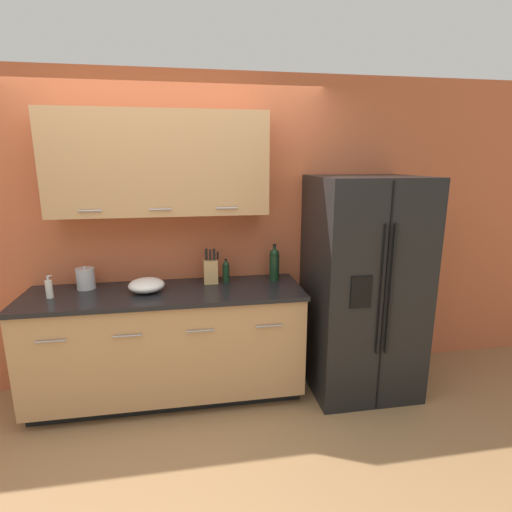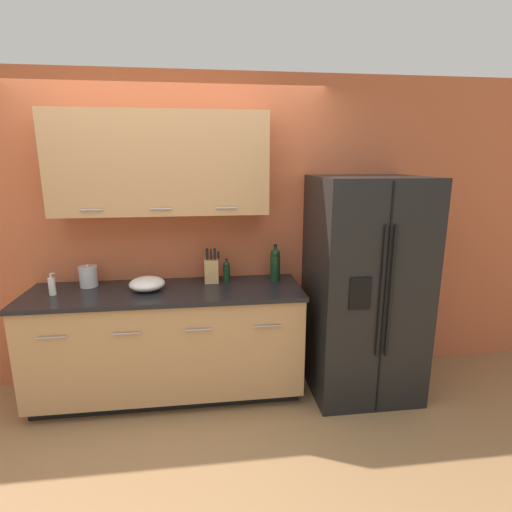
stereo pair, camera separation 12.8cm
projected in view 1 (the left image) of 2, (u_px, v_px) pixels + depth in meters
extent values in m
plane|color=#997047|center=(180.00, 458.00, 2.63)|extent=(14.00, 14.00, 0.00)
cube|color=#BC5B38|center=(175.00, 235.00, 3.36)|extent=(10.00, 0.05, 2.60)
cube|color=tan|center=(159.00, 164.00, 3.04)|extent=(1.65, 0.32, 0.77)
cylinder|color=#99999E|center=(90.00, 211.00, 2.87)|extent=(0.16, 0.01, 0.01)
cylinder|color=#99999E|center=(160.00, 209.00, 2.95)|extent=(0.16, 0.01, 0.01)
cylinder|color=#99999E|center=(227.00, 208.00, 3.03)|extent=(0.16, 0.01, 0.01)
cube|color=black|center=(171.00, 388.00, 3.35)|extent=(2.08, 0.54, 0.09)
cube|color=tan|center=(168.00, 342.00, 3.21)|extent=(2.12, 0.62, 0.80)
cube|color=black|center=(165.00, 293.00, 3.10)|extent=(2.15, 0.64, 0.03)
cylinder|color=#99999E|center=(50.00, 341.00, 2.72)|extent=(0.20, 0.01, 0.01)
cylinder|color=#99999E|center=(128.00, 336.00, 2.81)|extent=(0.20, 0.01, 0.01)
cylinder|color=#99999E|center=(200.00, 331.00, 2.89)|extent=(0.20, 0.01, 0.01)
cylinder|color=#99999E|center=(269.00, 326.00, 2.98)|extent=(0.20, 0.01, 0.01)
cube|color=black|center=(362.00, 286.00, 3.30)|extent=(0.85, 0.78, 1.79)
cube|color=black|center=(385.00, 302.00, 2.93)|extent=(0.01, 0.01, 1.76)
cylinder|color=black|center=(382.00, 292.00, 2.89)|extent=(0.02, 0.02, 0.99)
cylinder|color=black|center=(391.00, 291.00, 2.90)|extent=(0.02, 0.02, 0.99)
cube|color=black|center=(361.00, 292.00, 2.87)|extent=(0.16, 0.01, 0.24)
cube|color=tan|center=(211.00, 271.00, 3.30)|extent=(0.11, 0.12, 0.19)
cylinder|color=black|center=(206.00, 254.00, 3.27)|extent=(0.02, 0.04, 0.09)
cylinder|color=black|center=(206.00, 255.00, 3.24)|extent=(0.01, 0.03, 0.09)
cylinder|color=black|center=(210.00, 256.00, 3.28)|extent=(0.02, 0.03, 0.06)
cylinder|color=black|center=(210.00, 255.00, 3.25)|extent=(0.02, 0.03, 0.09)
cylinder|color=black|center=(214.00, 254.00, 3.29)|extent=(0.02, 0.03, 0.09)
cylinder|color=black|center=(214.00, 255.00, 3.25)|extent=(0.02, 0.04, 0.10)
cylinder|color=black|center=(218.00, 255.00, 3.29)|extent=(0.02, 0.03, 0.06)
cylinder|color=black|center=(274.00, 268.00, 3.36)|extent=(0.08, 0.08, 0.22)
sphere|color=black|center=(274.00, 253.00, 3.33)|extent=(0.08, 0.08, 0.08)
cylinder|color=black|center=(274.00, 251.00, 3.33)|extent=(0.03, 0.03, 0.07)
cylinder|color=black|center=(275.00, 245.00, 3.32)|extent=(0.03, 0.03, 0.02)
cylinder|color=silver|center=(49.00, 289.00, 2.94)|extent=(0.05, 0.05, 0.13)
cylinder|color=#B2B2B5|center=(48.00, 278.00, 2.92)|extent=(0.02, 0.02, 0.04)
cylinder|color=#B2B2B5|center=(50.00, 276.00, 2.92)|extent=(0.03, 0.01, 0.01)
cylinder|color=black|center=(226.00, 274.00, 3.31)|extent=(0.06, 0.06, 0.14)
sphere|color=black|center=(226.00, 265.00, 3.29)|extent=(0.05, 0.05, 0.05)
cylinder|color=black|center=(226.00, 263.00, 3.29)|extent=(0.02, 0.02, 0.05)
cylinder|color=black|center=(226.00, 260.00, 3.28)|extent=(0.02, 0.02, 0.01)
cylinder|color=#B7B7BA|center=(86.00, 279.00, 3.15)|extent=(0.14, 0.14, 0.16)
cylinder|color=#B7B7BA|center=(85.00, 269.00, 3.13)|extent=(0.14, 0.14, 0.01)
sphere|color=#B7B7BA|center=(84.00, 267.00, 3.12)|extent=(0.02, 0.02, 0.02)
ellipsoid|color=white|center=(147.00, 285.00, 3.08)|extent=(0.27, 0.27, 0.10)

